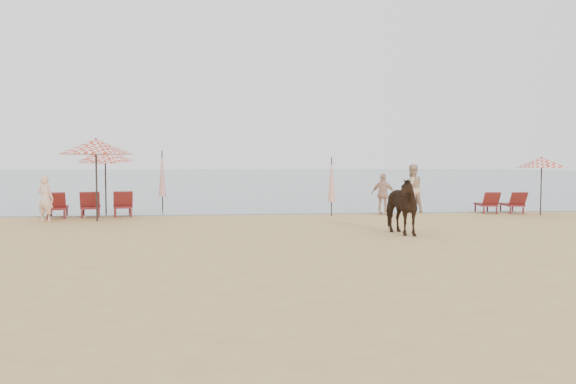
# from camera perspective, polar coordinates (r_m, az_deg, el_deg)

# --- Properties ---
(ground) EXTENTS (120.00, 120.00, 0.00)m
(ground) POSITION_cam_1_polar(r_m,az_deg,el_deg) (10.92, 2.95, -7.15)
(ground) COLOR tan
(ground) RESTS_ON ground
(sea) EXTENTS (160.00, 140.00, 0.06)m
(sea) POSITION_cam_1_polar(r_m,az_deg,el_deg) (90.64, -5.29, 1.77)
(sea) COLOR #51606B
(sea) RESTS_ON ground
(lounger_cluster_left) EXTENTS (3.11, 2.20, 0.62)m
(lounger_cluster_left) POSITION_cam_1_polar(r_m,az_deg,el_deg) (20.93, -19.44, -1.25)
(lounger_cluster_left) COLOR maroon
(lounger_cluster_left) RESTS_ON ground
(lounger_cluster_right) EXTENTS (1.77, 1.72, 0.56)m
(lounger_cluster_right) POSITION_cam_1_polar(r_m,az_deg,el_deg) (22.81, 20.78, -1.05)
(lounger_cluster_right) COLOR maroon
(lounger_cluster_right) RESTS_ON ground
(umbrella_open_left_a) EXTENTS (2.39, 2.39, 2.72)m
(umbrella_open_left_a) POSITION_cam_1_polar(r_m,az_deg,el_deg) (19.39, -18.93, 4.39)
(umbrella_open_left_a) COLOR black
(umbrella_open_left_a) RESTS_ON ground
(umbrella_open_left_b) EXTENTS (2.01, 2.05, 2.57)m
(umbrella_open_left_b) POSITION_cam_1_polar(r_m,az_deg,el_deg) (22.18, -18.08, 3.62)
(umbrella_open_left_b) COLOR black
(umbrella_open_left_b) RESTS_ON ground
(umbrella_open_right) EXTENTS (1.76, 1.76, 2.14)m
(umbrella_open_right) POSITION_cam_1_polar(r_m,az_deg,el_deg) (22.37, 24.37, 2.75)
(umbrella_open_right) COLOR black
(umbrella_open_right) RESTS_ON ground
(umbrella_closed_left) EXTENTS (0.29, 0.29, 2.40)m
(umbrella_closed_left) POSITION_cam_1_polar(r_m,az_deg,el_deg) (22.75, -12.66, 1.80)
(umbrella_closed_left) COLOR black
(umbrella_closed_left) RESTS_ON ground
(umbrella_closed_right) EXTENTS (0.26, 0.26, 2.11)m
(umbrella_closed_right) POSITION_cam_1_polar(r_m,az_deg,el_deg) (20.21, 4.44, 1.21)
(umbrella_closed_right) COLOR black
(umbrella_closed_right) RESTS_ON ground
(cow) EXTENTS (1.15, 1.92, 1.52)m
(cow) POSITION_cam_1_polar(r_m,az_deg,el_deg) (15.34, 11.06, -1.41)
(cow) COLOR black
(cow) RESTS_ON ground
(beachgoer_left) EXTENTS (0.64, 0.52, 1.51)m
(beachgoer_left) POSITION_cam_1_polar(r_m,az_deg,el_deg) (19.76, -23.42, -0.64)
(beachgoer_left) COLOR #DFAC8B
(beachgoer_left) RESTS_ON ground
(beachgoer_right_a) EXTENTS (1.03, 0.88, 1.86)m
(beachgoer_right_a) POSITION_cam_1_polar(r_m,az_deg,el_deg) (21.93, 12.47, 0.33)
(beachgoer_right_a) COLOR tan
(beachgoer_right_a) RESTS_ON ground
(beachgoer_right_b) EXTENTS (0.95, 0.80, 1.53)m
(beachgoer_right_b) POSITION_cam_1_polar(r_m,az_deg,el_deg) (20.92, 9.66, -0.21)
(beachgoer_right_b) COLOR tan
(beachgoer_right_b) RESTS_ON ground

